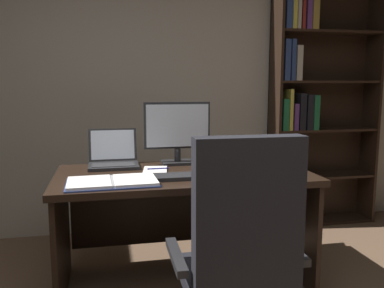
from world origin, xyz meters
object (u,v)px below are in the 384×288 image
Objects in this scene: office_chair at (239,269)px; computer_mouse at (238,173)px; desk at (181,199)px; reading_stand_with_book at (244,150)px; laptop at (113,159)px; keyboard at (190,176)px; notepad at (155,170)px; bookshelf at (311,106)px; open_binder at (112,182)px; monitor at (177,133)px; pen at (158,168)px.

office_chair is 10.53× the size of computer_mouse.
desk is 0.66m from reading_stand_with_book.
laptop reaches higher than keyboard.
notepad is (-0.17, -0.00, 0.21)m from desk.
bookshelf is 10.52× the size of notepad.
bookshelf reaches higher than office_chair.
open_binder is at bearing -147.62° from bookshelf.
open_binder is (-0.02, -0.51, -0.04)m from laptop.
computer_mouse is (0.20, 0.65, 0.31)m from office_chair.
office_chair reaches higher than laptop.
monitor reaches higher than keyboard.
bookshelf reaches higher than notepad.
computer_mouse is at bearing -133.77° from bookshelf.
notepad is (-0.48, 0.25, -0.02)m from computer_mouse.
open_binder reaches higher than notepad.
pen reaches higher than notepad.
keyboard reaches higher than notepad.
monitor is at bearing 47.88° from notepad.
open_binder is 3.73× the size of pen.
reading_stand_with_book is at bearing 28.47° from open_binder.
laptop reaches higher than reading_stand_with_book.
desk is at bearing -25.14° from laptop.
office_chair is (0.11, -0.90, -0.08)m from desk.
laptop is 3.19× the size of computer_mouse.
open_binder is (-1.81, -1.15, -0.34)m from bookshelf.
laptop is at bearing 143.77° from pen.
notepad reaches higher than desk.
computer_mouse is at bearing -112.86° from reading_stand_with_book.
keyboard is (-1.35, -1.10, -0.34)m from bookshelf.
monitor reaches higher than computer_mouse.
pen is (0.30, 0.30, 0.00)m from open_binder.
monitor is 0.47m from laptop.
keyboard is at bearing 99.33° from office_chair.
bookshelf is 1.93m from laptop.
desk is 7.63× the size of notepad.
bookshelf is at bearing 46.23° from computer_mouse.
computer_mouse reaches higher than pen.
monitor is 1.40× the size of laptop.
pen is at bearing 43.19° from open_binder.
monitor is 0.50m from keyboard.
office_chair is 2.35× the size of monitor.
laptop is 0.35m from pen.
reading_stand_with_book is at bearing 67.14° from computer_mouse.
monitor is at bearing 90.00° from keyboard.
notepad is (-0.18, 0.25, -0.01)m from keyboard.
desk is at bearing 97.51° from office_chair.
bookshelf is 1.51m from monitor.
pen is (-0.15, -0.00, 0.22)m from desk.
desk is at bearing 140.81° from computer_mouse.
open_binder is (-0.46, -0.05, -0.00)m from keyboard.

